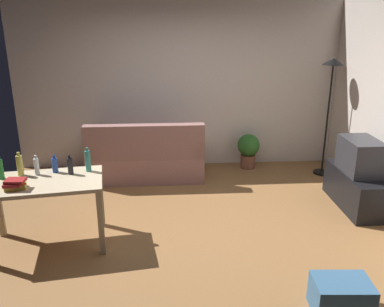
{
  "coord_description": "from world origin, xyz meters",
  "views": [
    {
      "loc": [
        -0.23,
        -4.37,
        2.43
      ],
      "look_at": [
        0.1,
        0.5,
        0.75
      ],
      "focal_mm": 38.3,
      "sensor_mm": 36.0,
      "label": 1
    }
  ],
  "objects_px": {
    "storage_box": "(341,296)",
    "bottle_green": "(0,169)",
    "couch": "(146,159)",
    "potted_plant": "(248,149)",
    "bottle_blue": "(55,165)",
    "desk": "(45,190)",
    "bottle_clear": "(37,166)",
    "book_stack": "(15,184)",
    "bottle_dark": "(70,166)",
    "torchiere_lamp": "(331,85)",
    "tv_stand": "(356,189)",
    "tv": "(361,156)",
    "bottle_squat": "(20,165)",
    "bottle_tall": "(88,161)"
  },
  "relations": [
    {
      "from": "bottle_clear",
      "to": "bottle_tall",
      "type": "bearing_deg",
      "value": 7.56
    },
    {
      "from": "bottle_green",
      "to": "bottle_tall",
      "type": "relative_size",
      "value": 0.91
    },
    {
      "from": "desk",
      "to": "bottle_clear",
      "type": "distance_m",
      "value": 0.29
    },
    {
      "from": "tv_stand",
      "to": "bottle_blue",
      "type": "relative_size",
      "value": 5.49
    },
    {
      "from": "desk",
      "to": "book_stack",
      "type": "height_order",
      "value": "book_stack"
    },
    {
      "from": "desk",
      "to": "storage_box",
      "type": "xyz_separation_m",
      "value": [
        2.75,
        -1.28,
        -0.5
      ]
    },
    {
      "from": "bottle_green",
      "to": "storage_box",
      "type": "bearing_deg",
      "value": -22.91
    },
    {
      "from": "storage_box",
      "to": "bottle_tall",
      "type": "relative_size",
      "value": 1.75
    },
    {
      "from": "bottle_clear",
      "to": "bottle_blue",
      "type": "xyz_separation_m",
      "value": [
        0.18,
        0.06,
        -0.01
      ]
    },
    {
      "from": "bottle_squat",
      "to": "bottle_clear",
      "type": "relative_size",
      "value": 1.17
    },
    {
      "from": "couch",
      "to": "bottle_dark",
      "type": "distance_m",
      "value": 1.95
    },
    {
      "from": "desk",
      "to": "bottle_squat",
      "type": "xyz_separation_m",
      "value": [
        -0.28,
        0.17,
        0.23
      ]
    },
    {
      "from": "couch",
      "to": "potted_plant",
      "type": "distance_m",
      "value": 1.68
    },
    {
      "from": "storage_box",
      "to": "bottle_clear",
      "type": "relative_size",
      "value": 2.14
    },
    {
      "from": "potted_plant",
      "to": "bottle_tall",
      "type": "xyz_separation_m",
      "value": [
        -2.21,
        -1.95,
        0.55
      ]
    },
    {
      "from": "storage_box",
      "to": "bottle_green",
      "type": "xyz_separation_m",
      "value": [
        -3.2,
        1.35,
        0.72
      ]
    },
    {
      "from": "bottle_tall",
      "to": "storage_box",
      "type": "bearing_deg",
      "value": -33.23
    },
    {
      "from": "potted_plant",
      "to": "bottle_squat",
      "type": "height_order",
      "value": "bottle_squat"
    },
    {
      "from": "couch",
      "to": "torchiere_lamp",
      "type": "height_order",
      "value": "torchiere_lamp"
    },
    {
      "from": "torchiere_lamp",
      "to": "storage_box",
      "type": "height_order",
      "value": "torchiere_lamp"
    },
    {
      "from": "tv_stand",
      "to": "potted_plant",
      "type": "distance_m",
      "value": 1.88
    },
    {
      "from": "storage_box",
      "to": "book_stack",
      "type": "xyz_separation_m",
      "value": [
        -2.97,
        1.07,
        0.66
      ]
    },
    {
      "from": "desk",
      "to": "bottle_tall",
      "type": "height_order",
      "value": "bottle_tall"
    },
    {
      "from": "torchiere_lamp",
      "to": "potted_plant",
      "type": "height_order",
      "value": "torchiere_lamp"
    },
    {
      "from": "desk",
      "to": "bottle_blue",
      "type": "height_order",
      "value": "bottle_blue"
    },
    {
      "from": "tv_stand",
      "to": "storage_box",
      "type": "height_order",
      "value": "tv_stand"
    },
    {
      "from": "tv_stand",
      "to": "torchiere_lamp",
      "type": "relative_size",
      "value": 0.61
    },
    {
      "from": "tv",
      "to": "bottle_squat",
      "type": "distance_m",
      "value": 4.09
    },
    {
      "from": "potted_plant",
      "to": "bottle_tall",
      "type": "distance_m",
      "value": 3.0
    },
    {
      "from": "desk",
      "to": "bottle_blue",
      "type": "xyz_separation_m",
      "value": [
        0.07,
        0.24,
        0.19
      ]
    },
    {
      "from": "bottle_green",
      "to": "desk",
      "type": "bearing_deg",
      "value": -9.74
    },
    {
      "from": "bottle_tall",
      "to": "bottle_squat",
      "type": "bearing_deg",
      "value": -173.86
    },
    {
      "from": "bottle_clear",
      "to": "book_stack",
      "type": "distance_m",
      "value": 0.4
    },
    {
      "from": "tv",
      "to": "desk",
      "type": "height_order",
      "value": "tv"
    },
    {
      "from": "couch",
      "to": "bottle_dark",
      "type": "height_order",
      "value": "bottle_dark"
    },
    {
      "from": "bottle_squat",
      "to": "bottle_clear",
      "type": "bearing_deg",
      "value": 1.69
    },
    {
      "from": "storage_box",
      "to": "bottle_green",
      "type": "relative_size",
      "value": 1.92
    },
    {
      "from": "tv_stand",
      "to": "bottle_tall",
      "type": "bearing_deg",
      "value": 97.76
    },
    {
      "from": "tv_stand",
      "to": "torchiere_lamp",
      "type": "bearing_deg",
      "value": 0.0
    },
    {
      "from": "storage_box",
      "to": "bottle_clear",
      "type": "xyz_separation_m",
      "value": [
        -2.86,
        1.45,
        0.71
      ]
    },
    {
      "from": "couch",
      "to": "bottle_blue",
      "type": "bearing_deg",
      "value": 60.9
    },
    {
      "from": "potted_plant",
      "to": "tv",
      "type": "bearing_deg",
      "value": -52.89
    },
    {
      "from": "desk",
      "to": "bottle_green",
      "type": "xyz_separation_m",
      "value": [
        -0.45,
        0.08,
        0.22
      ]
    },
    {
      "from": "torchiere_lamp",
      "to": "couch",
      "type": "bearing_deg",
      "value": 179.57
    },
    {
      "from": "bottle_green",
      "to": "tv",
      "type": "bearing_deg",
      "value": 8.37
    },
    {
      "from": "potted_plant",
      "to": "book_stack",
      "type": "distance_m",
      "value": 3.77
    },
    {
      "from": "torchiere_lamp",
      "to": "bottle_dark",
      "type": "height_order",
      "value": "torchiere_lamp"
    },
    {
      "from": "bottle_clear",
      "to": "book_stack",
      "type": "xyz_separation_m",
      "value": [
        -0.11,
        -0.38,
        -0.04
      ]
    },
    {
      "from": "bottle_clear",
      "to": "bottle_dark",
      "type": "relative_size",
      "value": 1.02
    },
    {
      "from": "bottle_clear",
      "to": "bottle_tall",
      "type": "distance_m",
      "value": 0.54
    }
  ]
}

